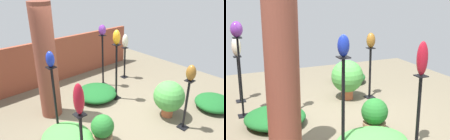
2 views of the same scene
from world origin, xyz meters
TOP-DOWN VIEW (x-y plane):
  - ground_plane at (0.00, 0.00)m, footprint 8.00×8.00m
  - brick_wall_back at (0.00, 2.76)m, footprint 5.60×0.12m
  - brick_pillar at (-1.02, 1.23)m, footprint 0.46×0.46m
  - pedestal_cobalt at (-1.27, 0.46)m, footprint 0.20×0.20m
  - pedestal_bronze at (0.84, -1.14)m, footprint 0.20×0.20m
  - pedestal_ivory at (1.71, 1.55)m, footprint 0.20×0.20m
  - pedestal_violet at (0.86, 1.60)m, footprint 0.20×0.20m
  - pedestal_amber at (0.61, 0.74)m, footprint 0.20×0.20m
  - art_vase_cobalt at (-1.27, 0.46)m, footprint 0.15×0.17m
  - art_vase_bronze at (0.84, -1.14)m, footprint 0.18×0.19m
  - art_vase_ivory at (1.71, 1.55)m, footprint 0.19×0.19m
  - art_vase_violet at (0.86, 1.60)m, footprint 0.20×0.22m
  - art_vase_ruby at (-1.45, -0.70)m, footprint 0.16×0.17m
  - art_vase_amber at (0.61, 0.74)m, footprint 0.19×0.18m
  - potted_plant_mid_right at (0.96, -0.64)m, footprint 0.70×0.70m
  - potted_plant_mid_left at (-0.75, -0.35)m, footprint 0.45×0.45m
  - foliage_bed_east at (2.09, -1.20)m, footprint 0.96×0.87m
  - foliage_bed_west at (-1.32, 0.01)m, footprint 0.94×1.12m
  - foliage_bed_center at (0.23, 1.11)m, footprint 1.06×1.10m

SIDE VIEW (x-z plane):
  - ground_plane at x=0.00m, z-range 0.00..0.00m
  - foliage_bed_center at x=0.23m, z-range 0.00..0.29m
  - foliage_bed_east at x=2.09m, z-range 0.00..0.29m
  - foliage_bed_west at x=-1.32m, z-range 0.00..0.32m
  - potted_plant_mid_left at x=-0.75m, z-range 0.01..0.62m
  - pedestal_ivory at x=1.71m, z-range -0.05..0.96m
  - potted_plant_mid_right at x=0.96m, z-range 0.07..0.93m
  - pedestal_bronze at x=0.84m, z-range -0.05..1.08m
  - brick_wall_back at x=0.00m, z-range 0.00..1.34m
  - pedestal_amber at x=0.61m, z-range -0.05..1.44m
  - pedestal_cobalt at x=-1.27m, z-range -0.05..1.45m
  - pedestal_violet at x=0.86m, z-range -0.06..1.47m
  - art_vase_ivory at x=1.71m, z-range 1.00..1.41m
  - brick_pillar at x=-1.02m, z-range 0.00..2.58m
  - art_vase_bronze at x=0.84m, z-range 1.13..1.46m
  - art_vase_ruby at x=-1.45m, z-range 1.16..1.66m
  - art_vase_cobalt at x=-1.27m, z-range 1.50..1.80m
  - art_vase_violet at x=0.86m, z-range 1.53..1.82m
  - art_vase_amber at x=0.61m, z-range 1.50..1.86m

